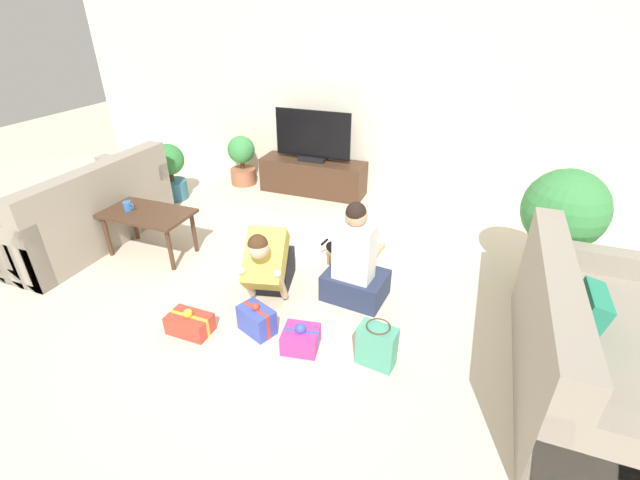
% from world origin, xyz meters
% --- Properties ---
extents(ground_plane, '(16.00, 16.00, 0.00)m').
position_xyz_m(ground_plane, '(0.00, 0.00, 0.00)').
color(ground_plane, beige).
extents(wall_back, '(8.40, 0.06, 2.60)m').
position_xyz_m(wall_back, '(0.00, 2.63, 1.30)').
color(wall_back, silver).
rests_on(wall_back, ground_plane).
extents(sofa_left, '(0.95, 1.87, 0.88)m').
position_xyz_m(sofa_left, '(-2.37, 0.21, 0.31)').
color(sofa_left, gray).
rests_on(sofa_left, ground_plane).
extents(sofa_right, '(0.95, 1.87, 0.88)m').
position_xyz_m(sofa_right, '(2.37, -0.20, 0.31)').
color(sofa_right, gray).
rests_on(sofa_right, ground_plane).
extents(coffee_table, '(0.89, 0.50, 0.47)m').
position_xyz_m(coffee_table, '(-1.51, 0.23, 0.41)').
color(coffee_table, '#472D1E').
rests_on(coffee_table, ground_plane).
extents(tv_console, '(1.41, 0.43, 0.45)m').
position_xyz_m(tv_console, '(-0.58, 2.34, 0.23)').
color(tv_console, '#472D1E').
rests_on(tv_console, ground_plane).
extents(tv, '(1.02, 0.20, 0.65)m').
position_xyz_m(tv, '(-0.58, 2.34, 0.74)').
color(tv, black).
rests_on(tv, tv_console).
extents(potted_plant_corner_left, '(0.40, 0.40, 0.73)m').
position_xyz_m(potted_plant_corner_left, '(-2.23, 1.50, 0.39)').
color(potted_plant_corner_left, '#336B84').
rests_on(potted_plant_corner_left, ground_plane).
extents(potted_plant_back_left, '(0.38, 0.38, 0.68)m').
position_xyz_m(potted_plant_back_left, '(-1.63, 2.29, 0.36)').
color(potted_plant_back_left, '#A36042').
rests_on(potted_plant_back_left, ground_plane).
extents(potted_plant_corner_right, '(0.70, 0.70, 1.09)m').
position_xyz_m(potted_plant_corner_right, '(2.23, 1.08, 0.72)').
color(potted_plant_corner_right, '#A36042').
rests_on(potted_plant_corner_right, ground_plane).
extents(person_kneeling, '(0.48, 0.81, 0.75)m').
position_xyz_m(person_kneeling, '(-0.06, 0.02, 0.32)').
color(person_kneeling, '#23232D').
rests_on(person_kneeling, ground_plane).
extents(person_sitting, '(0.56, 0.52, 0.93)m').
position_xyz_m(person_sitting, '(0.65, 0.23, 0.33)').
color(person_sitting, '#283351').
rests_on(person_sitting, ground_plane).
extents(dog, '(0.46, 0.19, 0.28)m').
position_xyz_m(dog, '(0.40, 0.68, 0.18)').
color(dog, black).
rests_on(dog, ground_plane).
extents(gift_box_a, '(0.34, 0.21, 0.22)m').
position_xyz_m(gift_box_a, '(-0.43, -0.66, 0.08)').
color(gift_box_a, red).
rests_on(gift_box_a, ground_plane).
extents(gift_box_b, '(0.30, 0.28, 0.23)m').
position_xyz_m(gift_box_b, '(0.46, -0.51, 0.08)').
color(gift_box_b, '#CC3389').
rests_on(gift_box_b, ground_plane).
extents(gift_box_c, '(0.33, 0.27, 0.27)m').
position_xyz_m(gift_box_c, '(0.06, -0.46, 0.11)').
color(gift_box_c, '#3D51BC').
rests_on(gift_box_c, ground_plane).
extents(gift_bag_a, '(0.28, 0.19, 0.34)m').
position_xyz_m(gift_bag_a, '(1.02, -0.47, 0.16)').
color(gift_bag_a, '#4CA384').
rests_on(gift_bag_a, ground_plane).
extents(mug, '(0.12, 0.08, 0.09)m').
position_xyz_m(mug, '(-1.71, 0.20, 0.52)').
color(mug, '#386BAD').
rests_on(mug, coffee_table).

